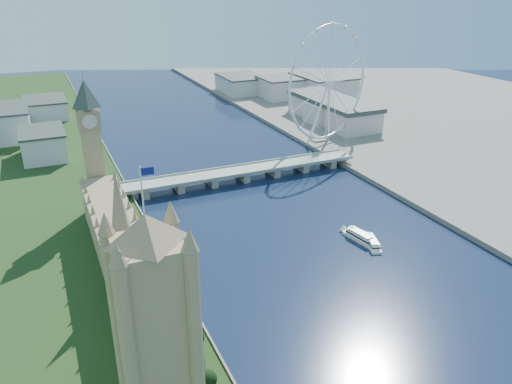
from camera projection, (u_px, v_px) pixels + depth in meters
victoria_tower at (156, 329)px, 173.48m from camera, size 28.16×28.16×112.00m
parliament_range at (125, 259)px, 286.80m from camera, size 24.00×200.00×70.00m
big_ben at (90, 131)px, 358.62m from camera, size 20.02×20.02×110.00m
westminster_bridge at (243, 173)px, 448.67m from camera, size 220.00×22.00×9.50m
london_eye at (329, 84)px, 516.07m from camera, size 113.60×39.12×124.30m
county_hall at (331, 124)px, 626.13m from camera, size 54.00×144.00×35.00m
city_skyline at (196, 99)px, 677.73m from camera, size 505.00×280.00×32.00m
tour_boat_near at (372, 246)px, 338.93m from camera, size 15.08×27.97×5.98m
tour_boat_far at (360, 240)px, 345.82m from camera, size 12.95×32.08×6.91m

